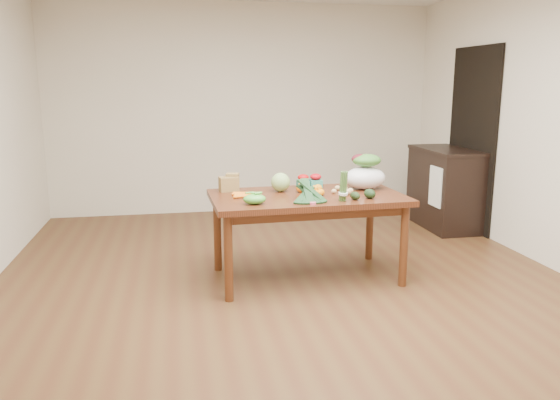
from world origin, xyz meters
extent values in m
plane|color=#53371C|center=(0.00, 0.00, 0.00)|extent=(6.00, 6.00, 0.00)
cube|color=silver|center=(0.00, 3.00, 1.35)|extent=(5.00, 0.02, 2.70)
cube|color=silver|center=(0.00, -3.00, 1.35)|extent=(5.00, 0.02, 2.70)
cube|color=#532413|center=(0.21, 0.28, 0.38)|extent=(1.67, 0.97, 0.75)
cube|color=black|center=(2.48, 1.60, 1.05)|extent=(0.02, 1.00, 2.10)
cube|color=black|center=(2.22, 1.69, 0.47)|extent=(0.52, 1.02, 0.94)
cube|color=white|center=(1.96, 1.40, 0.55)|extent=(0.02, 0.28, 0.45)
sphere|color=#85B669|center=(0.01, 0.47, 0.83)|extent=(0.17, 0.17, 0.17)
sphere|color=#FF990F|center=(0.17, 0.40, 0.79)|extent=(0.08, 0.08, 0.08)
sphere|color=orange|center=(0.22, 0.45, 0.78)|extent=(0.07, 0.07, 0.07)
sphere|color=orange|center=(0.32, 0.35, 0.79)|extent=(0.08, 0.08, 0.08)
ellipsoid|color=green|center=(-0.29, 0.00, 0.79)|extent=(0.18, 0.14, 0.08)
ellipsoid|color=#D7AD7C|center=(0.45, 0.29, 0.77)|extent=(0.05, 0.04, 0.04)
ellipsoid|color=tan|center=(0.55, 0.21, 0.77)|extent=(0.06, 0.05, 0.05)
ellipsoid|color=#D7B97C|center=(0.56, 0.34, 0.77)|extent=(0.06, 0.05, 0.05)
ellipsoid|color=tan|center=(0.52, 0.43, 0.77)|extent=(0.05, 0.04, 0.04)
ellipsoid|color=#DEB680|center=(0.59, 0.28, 0.77)|extent=(0.05, 0.05, 0.05)
ellipsoid|color=black|center=(0.54, 0.01, 0.78)|extent=(0.10, 0.12, 0.07)
ellipsoid|color=black|center=(0.68, 0.04, 0.79)|extent=(0.11, 0.14, 0.08)
camera|label=1|loc=(-0.88, -4.19, 1.69)|focal=35.00mm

